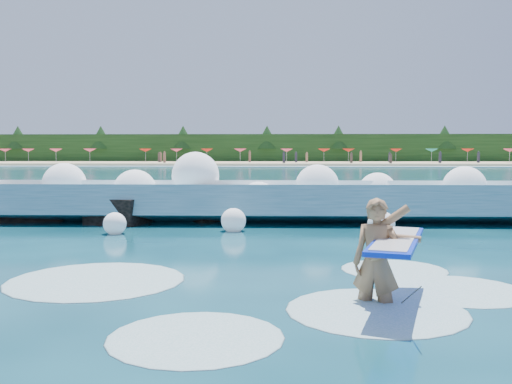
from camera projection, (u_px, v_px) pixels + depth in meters
ground at (173, 263)px, 10.74m from camera, size 200.00×200.00×0.00m
beach at (262, 163)px, 88.49m from camera, size 140.00×20.00×0.40m
wet_band at (260, 166)px, 77.53m from camera, size 140.00×5.00×0.08m
treeline at (263, 149)px, 98.29m from camera, size 140.00×4.00×5.00m
breaking_wave at (227, 203)px, 17.25m from camera, size 17.55×2.75×1.51m
rock_cluster at (113, 207)px, 17.39m from camera, size 8.05×3.12×1.23m
surfer_with_board at (381, 258)px, 7.73m from camera, size 1.29×2.94×1.77m
wave_spray at (223, 189)px, 17.18m from camera, size 15.64×4.45×2.16m
surf_foam at (271, 294)px, 8.39m from camera, size 9.49×5.74×0.14m
beach_umbrellas at (264, 150)px, 90.95m from camera, size 111.22×6.83×0.50m
beachgoers at (272, 158)px, 85.92m from camera, size 99.59×13.66×1.92m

